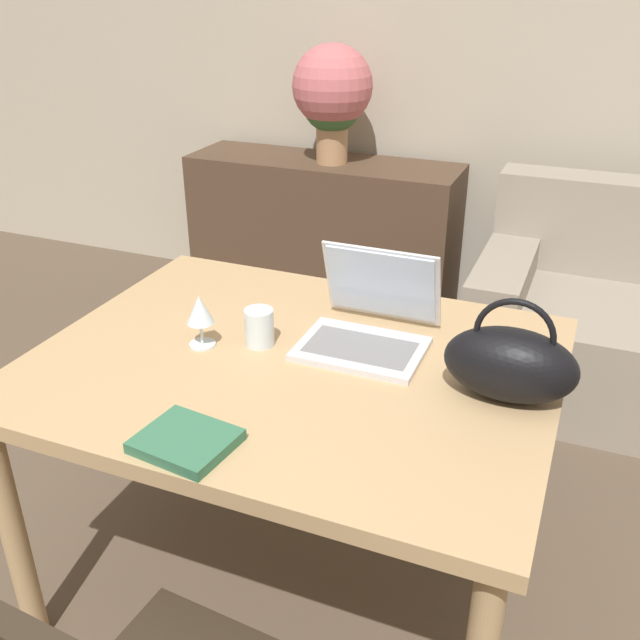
{
  "coord_description": "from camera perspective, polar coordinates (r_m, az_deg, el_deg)",
  "views": [
    {
      "loc": [
        0.57,
        -0.7,
        1.6
      ],
      "look_at": [
        0.01,
        0.67,
        0.86
      ],
      "focal_mm": 40.0,
      "sensor_mm": 36.0,
      "label": 1
    }
  ],
  "objects": [
    {
      "name": "sideboard",
      "position": [
        3.56,
        0.25,
        6.68
      ],
      "size": [
        1.31,
        0.4,
        0.77
      ],
      "color": "#4C3828",
      "rests_on": "ground_plane"
    },
    {
      "name": "laptop",
      "position": [
        1.8,
        4.09,
        0.19
      ],
      "size": [
        0.31,
        0.31,
        0.23
      ],
      "color": "silver",
      "rests_on": "dining_table"
    },
    {
      "name": "wall_back",
      "position": [
        3.45,
        13.73,
        21.83
      ],
      "size": [
        10.0,
        0.06,
        2.7
      ],
      "color": "#BCB29E",
      "rests_on": "ground_plane"
    },
    {
      "name": "wine_glass",
      "position": [
        1.78,
        -9.59,
        0.63
      ],
      "size": [
        0.07,
        0.07,
        0.14
      ],
      "color": "silver",
      "rests_on": "dining_table"
    },
    {
      "name": "dining_table",
      "position": [
        1.78,
        -2.09,
        -5.45
      ],
      "size": [
        1.25,
        0.98,
        0.74
      ],
      "color": "tan",
      "rests_on": "ground_plane"
    },
    {
      "name": "book",
      "position": [
        1.46,
        -10.68,
        -9.5
      ],
      "size": [
        0.2,
        0.18,
        0.02
      ],
      "rotation": [
        0.0,
        0.0,
        -0.12
      ],
      "color": "#336B4C",
      "rests_on": "dining_table"
    },
    {
      "name": "drinking_glass",
      "position": [
        1.79,
        -4.88,
        -0.58
      ],
      "size": [
        0.07,
        0.07,
        0.1
      ],
      "color": "silver",
      "rests_on": "dining_table"
    },
    {
      "name": "handbag",
      "position": [
        1.6,
        14.99,
        -3.36
      ],
      "size": [
        0.29,
        0.16,
        0.24
      ],
      "color": "black",
      "rests_on": "dining_table"
    },
    {
      "name": "flower_vase",
      "position": [
        3.35,
        0.99,
        17.66
      ],
      "size": [
        0.36,
        0.36,
        0.53
      ],
      "color": "tan",
      "rests_on": "sideboard"
    }
  ]
}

